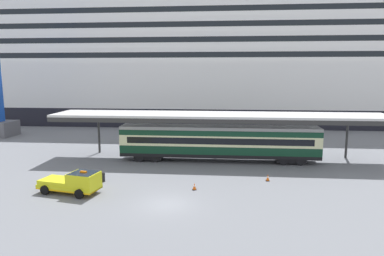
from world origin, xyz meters
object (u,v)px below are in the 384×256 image
object	(u,v)px
traffic_cone_near	(194,186)
quay_bollard	(103,176)
cruise_ship	(208,56)
service_truck	(74,182)
traffic_cone_mid	(268,178)
train_carriage	(219,142)

from	to	relation	value
traffic_cone_near	quay_bollard	bearing A→B (deg)	170.16
cruise_ship	service_truck	world-z (taller)	cruise_ship
traffic_cone_mid	quay_bollard	distance (m)	15.55
cruise_ship	quay_bollard	xyz separation A→B (m)	(-7.94, -44.36, -13.24)
service_truck	quay_bollard	bearing A→B (deg)	69.31
traffic_cone_near	traffic_cone_mid	world-z (taller)	traffic_cone_mid
cruise_ship	train_carriage	world-z (taller)	cruise_ship
service_truck	traffic_cone_mid	size ratio (longest dim) A/B	8.54
train_carriage	traffic_cone_near	size ratio (longest dim) A/B	37.52
traffic_cone_mid	quay_bollard	bearing A→B (deg)	-174.13
cruise_ship	train_carriage	size ratio (longest dim) A/B	5.83
quay_bollard	cruise_ship	bearing A→B (deg)	79.86
cruise_ship	quay_bollard	distance (m)	46.97
train_carriage	traffic_cone_near	bearing A→B (deg)	-101.10
traffic_cone_near	quay_bollard	xyz separation A→B (m)	(-8.77, 1.52, 0.22)
service_truck	traffic_cone_near	xyz separation A→B (m)	(10.01, 1.79, -0.70)
service_truck	train_carriage	bearing A→B (deg)	44.68
quay_bollard	traffic_cone_near	bearing A→B (deg)	-9.84
traffic_cone_near	traffic_cone_mid	bearing A→B (deg)	24.88
service_truck	quay_bollard	world-z (taller)	service_truck
service_truck	traffic_cone_near	size ratio (longest dim) A/B	9.16
train_carriage	quay_bollard	distance (m)	13.84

